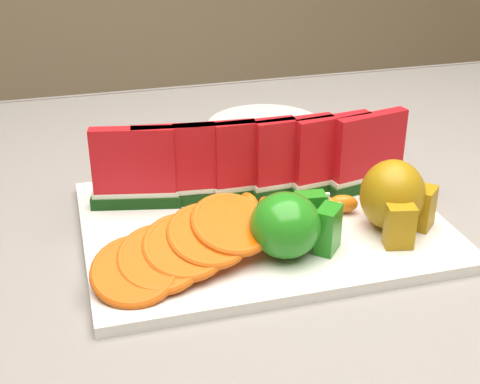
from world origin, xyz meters
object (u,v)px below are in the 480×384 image
(apple_cluster, at_px, (291,225))
(side_plate, at_px, (266,126))
(platter, at_px, (262,223))
(pear_cluster, at_px, (395,197))

(apple_cluster, xyz_separation_m, side_plate, (0.09, 0.37, -0.04))
(platter, height_order, pear_cluster, pear_cluster)
(side_plate, bearing_deg, pear_cluster, -84.15)
(apple_cluster, xyz_separation_m, pear_cluster, (0.12, 0.02, 0.01))
(side_plate, bearing_deg, apple_cluster, -103.51)
(platter, xyz_separation_m, side_plate, (0.10, 0.29, -0.00))
(platter, relative_size, side_plate, 2.22)
(platter, bearing_deg, apple_cluster, -84.36)
(platter, height_order, apple_cluster, apple_cluster)
(side_plate, bearing_deg, platter, -108.08)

